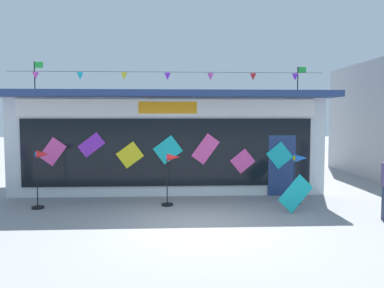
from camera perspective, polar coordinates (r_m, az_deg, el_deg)
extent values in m
plane|color=gray|center=(9.36, 0.75, -12.08)|extent=(80.00, 80.00, 0.00)
cube|color=silver|center=(14.55, -3.51, 0.19)|extent=(10.42, 4.34, 3.22)
cube|color=navy|center=(14.07, -3.57, 7.03)|extent=(10.82, 5.28, 0.20)
cube|color=white|center=(12.31, -3.66, 5.46)|extent=(9.59, 0.08, 0.55)
cube|color=orange|center=(12.28, -3.66, 5.47)|extent=(1.88, 0.04, 0.38)
cube|color=black|center=(12.37, -3.63, -1.27)|extent=(9.38, 0.06, 2.20)
cube|color=navy|center=(12.92, 13.29, -3.15)|extent=(0.90, 0.07, 2.00)
cube|color=#EA4CA3|center=(12.89, -20.14, -1.07)|extent=(0.89, 0.03, 0.94)
cube|color=purple|center=(12.57, -14.84, -0.13)|extent=(0.88, 0.03, 0.82)
cube|color=yellow|center=(12.40, -9.28, -1.63)|extent=(0.91, 0.03, 0.88)
cube|color=#19B7BC|center=(12.31, -3.63, -0.88)|extent=(0.98, 0.03, 0.96)
cube|color=#EA4CA3|center=(12.35, 2.04, -0.74)|extent=(0.93, 0.03, 1.02)
cube|color=#EA4CA3|center=(12.55, 7.61, -2.56)|extent=(0.84, 0.03, 0.83)
cube|color=#19B7BC|center=(12.81, 13.00, -1.67)|extent=(0.91, 0.03, 0.91)
cylinder|color=black|center=(12.28, -3.69, 10.72)|extent=(10.01, 0.01, 0.01)
cone|color=#EA4CA3|center=(12.99, -22.40, 9.44)|extent=(0.20, 0.20, 0.22)
cone|color=#19B7BC|center=(12.60, -16.43, 9.75)|extent=(0.20, 0.20, 0.22)
cone|color=yellow|center=(12.36, -10.15, 9.97)|extent=(0.20, 0.20, 0.22)
cone|color=purple|center=(12.26, -3.69, 10.07)|extent=(0.20, 0.20, 0.22)
cone|color=#EA4CA3|center=(12.32, 2.80, 10.05)|extent=(0.20, 0.20, 0.22)
cone|color=red|center=(12.53, 9.14, 9.90)|extent=(0.20, 0.20, 0.22)
cone|color=purple|center=(12.88, 15.20, 9.65)|extent=(0.20, 0.20, 0.22)
cylinder|color=black|center=(15.46, -22.52, 9.10)|extent=(0.04, 0.04, 1.22)
cube|color=green|center=(15.46, -22.00, 10.95)|extent=(0.32, 0.02, 0.22)
cylinder|color=black|center=(15.35, 15.56, 9.07)|extent=(0.04, 0.04, 1.10)
cube|color=green|center=(15.44, 16.16, 10.63)|extent=(0.32, 0.02, 0.22)
cylinder|color=black|center=(11.82, -22.10, -8.80)|extent=(0.34, 0.34, 0.06)
cylinder|color=black|center=(11.68, -22.20, -5.22)|extent=(0.03, 0.03, 1.56)
cone|color=red|center=(11.52, -21.45, -1.43)|extent=(0.40, 0.27, 0.21)
cylinder|color=blue|center=(11.58, -22.30, -1.42)|extent=(0.03, 0.16, 0.16)
cylinder|color=black|center=(11.34, -3.73, -9.05)|extent=(0.34, 0.34, 0.06)
cylinder|color=black|center=(11.20, -3.75, -5.63)|extent=(0.03, 0.03, 1.43)
cone|color=red|center=(11.10, -2.78, -1.99)|extent=(0.42, 0.31, 0.22)
cylinder|color=#EA4CA3|center=(11.10, -3.76, -2.00)|extent=(0.03, 0.16, 0.16)
cylinder|color=black|center=(11.91, 14.96, -8.53)|extent=(0.40, 0.40, 0.06)
cylinder|color=black|center=(11.79, 15.02, -5.39)|extent=(0.03, 0.03, 1.38)
cone|color=blue|center=(11.76, 16.02, -2.03)|extent=(0.43, 0.29, 0.24)
cylinder|color=yellow|center=(11.70, 15.09, -2.05)|extent=(0.03, 0.16, 0.16)
cube|color=#19B7BC|center=(10.81, 15.27, -7.19)|extent=(1.04, 0.26, 1.04)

